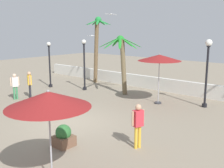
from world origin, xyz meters
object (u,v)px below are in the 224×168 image
Objects in this scene: guest_1 at (30,82)px; seagull_1 at (92,36)px; patio_umbrella_1 at (48,100)px; lamp_post_0 at (84,62)px; patio_umbrella_0 at (159,58)px; palm_tree_2 at (97,43)px; guest_2 at (15,84)px; lamp_post_2 at (50,63)px; palm_tree_1 at (122,56)px; planter at (64,136)px; guest_0 at (138,122)px; seagull_0 at (111,14)px; lamp_post_1 at (207,65)px.

guest_1 is 8.23m from seagull_1.
patio_umbrella_1 is 0.76× the size of lamp_post_0.
patio_umbrella_0 is at bearing 2.86° from lamp_post_0.
palm_tree_2 is 3.23× the size of guest_2.
seagull_1 reaches higher than lamp_post_2.
lamp_post_0 is 1.06× the size of lamp_post_2.
lamp_post_2 is (-5.57, -1.84, -0.70)m from palm_tree_1.
planter is at bearing -49.70° from seagull_1.
lamp_post_2 reaches higher than planter.
lamp_post_0 is at bearing -52.88° from seagull_1.
seagull_1 is (-1.78, 7.55, 2.77)m from guest_1.
guest_0 is (0.50, 3.53, -1.44)m from patio_umbrella_1.
lamp_post_2 is 3.42× the size of seagull_0.
guest_2 is at bearing -80.19° from seagull_1.
guest_0 is 2.87m from planter.
palm_tree_1 reaches higher than lamp_post_0.
guest_1 is 1.71× the size of seagull_0.
lamp_post_2 is at bearing -89.78° from seagull_1.
patio_umbrella_0 reaches higher than guest_2.
lamp_post_1 is 11.48m from seagull_1.
lamp_post_2 reaches higher than patio_umbrella_0.
seagull_0 is at bearing 125.61° from patio_umbrella_1.
seagull_1 is at bearing 168.69° from lamp_post_1.
patio_umbrella_0 is 3.22m from palm_tree_1.
guest_0 is 1.03× the size of guest_2.
guest_1 is 0.90m from guest_2.
guest_0 is at bearing -45.16° from seagull_0.
lamp_post_2 is at bearing -161.69° from palm_tree_1.
palm_tree_1 is at bearing -26.67° from seagull_1.
palm_tree_1 is (-5.35, 9.89, 0.10)m from patio_umbrella_1.
palm_tree_2 is 6.90m from guest_1.
seagull_0 is (-0.88, 2.73, 2.40)m from palm_tree_2.
patio_umbrella_1 is at bearing -76.93° from patio_umbrella_0.
palm_tree_1 is at bearing 132.61° from guest_0.
seagull_1 reaches higher than guest_2.
seagull_0 is at bearing 148.34° from patio_umbrella_0.
lamp_post_1 is 2.23× the size of guest_1.
palm_tree_2 reaches higher than guest_1.
lamp_post_1 is at bearing 88.71° from patio_umbrella_1.
palm_tree_2 reaches higher than guest_0.
lamp_post_2 is (-1.49, -3.63, -1.41)m from palm_tree_2.
lamp_post_2 is at bearing 121.23° from guest_1.
seagull_0 is (-4.96, 4.51, 3.11)m from palm_tree_1.
guest_2 is (-9.99, 0.78, -0.03)m from guest_0.
seagull_0 is at bearing 107.82° from palm_tree_2.
guest_2 is (-7.31, -5.08, -1.72)m from patio_umbrella_0.
palm_tree_2 reaches higher than planter.
seagull_0 is 2.61m from seagull_1.
lamp_post_0 reaches higher than guest_0.
lamp_post_2 is at bearing 110.98° from guest_2.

